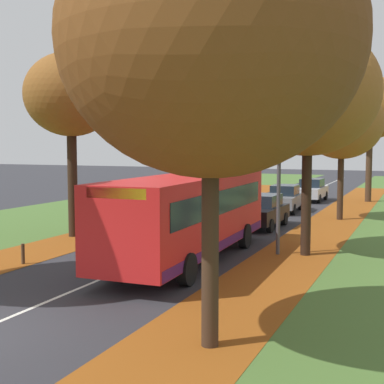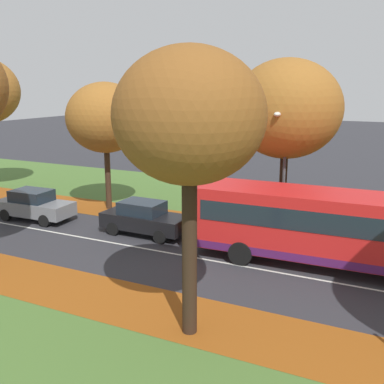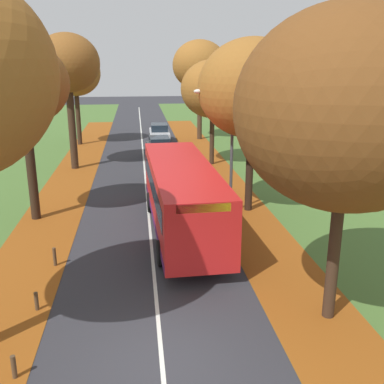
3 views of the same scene
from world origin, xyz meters
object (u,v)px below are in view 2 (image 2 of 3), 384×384
object	(u,v)px
bus	(321,225)
car_black_lead	(144,218)
tree_left_near	(189,118)
car_grey_following	(34,205)
tree_right_mid	(105,118)
streetlamp_right	(283,161)
tree_right_near	(286,109)

from	to	relation	value
bus	car_black_lead	xyz separation A→B (m)	(0.29, 8.29, -0.89)
tree_left_near	bus	size ratio (longest dim) A/B	0.77
car_black_lead	car_grey_following	xyz separation A→B (m)	(-0.47, 6.56, 0.00)
tree_right_mid	bus	size ratio (longest dim) A/B	0.69
streetlamp_right	car_grey_following	bearing A→B (deg)	100.99
streetlamp_right	car_black_lead	world-z (taller)	streetlamp_right
tree_right_near	tree_right_mid	size ratio (longest dim) A/B	1.14
tree_right_mid	car_black_lead	world-z (taller)	tree_right_mid
tree_right_mid	streetlamp_right	distance (m)	10.58
car_black_lead	tree_left_near	bearing A→B (deg)	-140.19
car_black_lead	car_grey_following	size ratio (longest dim) A/B	0.99
tree_left_near	car_grey_following	distance (m)	14.98
tree_left_near	car_grey_following	world-z (taller)	tree_left_near
tree_left_near	tree_right_mid	bearing A→B (deg)	45.15
tree_right_near	tree_right_mid	distance (m)	10.17
tree_right_mid	car_grey_following	size ratio (longest dim) A/B	1.69
tree_right_mid	streetlamp_right	bearing A→B (deg)	-96.19
tree_right_mid	car_black_lead	bearing A→B (deg)	-125.71
tree_left_near	car_black_lead	distance (m)	10.56
streetlamp_right	tree_left_near	bearing A→B (deg)	178.32
streetlamp_right	tree_right_near	bearing A→B (deg)	11.66
tree_right_near	car_black_lead	world-z (taller)	tree_right_near
bus	tree_right_near	bearing A→B (deg)	34.70
streetlamp_right	bus	world-z (taller)	streetlamp_right
tree_left_near	tree_right_near	world-z (taller)	tree_right_near
tree_left_near	streetlamp_right	size ratio (longest dim) A/B	1.34
car_black_lead	car_grey_following	world-z (taller)	same
car_black_lead	tree_right_near	bearing A→B (deg)	-60.59
tree_right_near	car_grey_following	xyz separation A→B (m)	(-3.75, 12.37, -5.12)
bus	car_black_lead	world-z (taller)	bus
tree_left_near	tree_right_near	bearing A→B (deg)	0.03
tree_right_near	streetlamp_right	size ratio (longest dim) A/B	1.37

